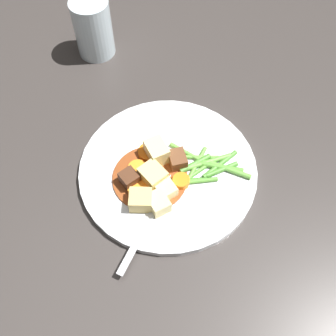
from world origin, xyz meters
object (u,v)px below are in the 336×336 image
Objects in this scene: dinner_plate at (168,170)px; potato_chunk_2 at (153,176)px; meat_chunk_0 at (129,179)px; carrot_slice_3 at (181,181)px; carrot_slice_1 at (151,193)px; potato_chunk_4 at (157,152)px; carrot_slice_0 at (149,153)px; potato_chunk_1 at (166,191)px; potato_chunk_3 at (141,200)px; carrot_slice_2 at (138,190)px; carrot_slice_4 at (138,171)px; potato_chunk_0 at (158,203)px; fork at (150,218)px; meat_chunk_1 at (177,160)px; water_glass at (93,28)px.

dinner_plate is 7.50× the size of potato_chunk_2.
carrot_slice_3 is at bearing 172.62° from meat_chunk_0.
potato_chunk_4 reaches higher than carrot_slice_1.
carrot_slice_0 is 0.08m from carrot_slice_3.
carrot_slice_3 is 0.06m from potato_chunk_4.
potato_chunk_2 is (0.02, -0.03, 0.00)m from potato_chunk_1.
potato_chunk_3 reaches higher than carrot_slice_3.
potato_chunk_4 is at bearing -120.95° from carrot_slice_2.
potato_chunk_3 is at bearing 95.68° from carrot_slice_2.
carrot_slice_4 is 0.04m from potato_chunk_4.
potato_chunk_2 is at bearing 141.43° from carrot_slice_4.
carrot_slice_2 is at bearing -46.21° from potato_chunk_0.
potato_chunk_2 is at bearing -100.62° from fork.
carrot_slice_4 is (0.02, -0.04, -0.00)m from carrot_slice_1.
carrot_slice_0 is at bearing -28.37° from meat_chunk_1.
carrot_slice_1 reaches higher than carrot_slice_0.
carrot_slice_3 is 0.04m from potato_chunk_2.
water_glass is at bearing -72.09° from potato_chunk_4.
carrot_slice_4 is 1.17× the size of meat_chunk_0.
potato_chunk_0 reaches higher than carrot_slice_4.
carrot_slice_2 is 1.20× the size of potato_chunk_1.
potato_chunk_2 is (0.03, 0.02, 0.02)m from dinner_plate.
potato_chunk_2 is 0.04m from potato_chunk_3.
carrot_slice_2 is (0.02, 0.07, 0.00)m from carrot_slice_0.
carrot_slice_4 is at bearing -93.45° from carrot_slice_2.
fork is 0.39m from water_glass.
potato_chunk_1 is at bearing 154.05° from meat_chunk_0.
potato_chunk_2 is at bearing 33.11° from meat_chunk_1.
potato_chunk_3 is 0.22× the size of fork.
potato_chunk_4 is (-0.03, -0.08, 0.00)m from potato_chunk_3.
carrot_slice_3 is 0.07m from potato_chunk_3.
potato_chunk_0 is at bearing 112.70° from carrot_slice_1.
carrot_slice_0 is 0.07m from carrot_slice_1.
carrot_slice_2 is (0.02, -0.01, -0.00)m from carrot_slice_1.
carrot_slice_1 is 0.90× the size of potato_chunk_2.
carrot_slice_0 is 0.87× the size of potato_chunk_4.
carrot_slice_3 is at bearing 121.81° from potato_chunk_4.
carrot_slice_3 reaches higher than dinner_plate.
potato_chunk_4 reaches higher than fork.
potato_chunk_0 is 1.00× the size of potato_chunk_3.
carrot_slice_1 is at bearing 141.56° from meat_chunk_0.
dinner_plate is 0.07m from potato_chunk_0.
carrot_slice_4 is at bearing -67.62° from potato_chunk_0.
potato_chunk_4 is 0.04m from meat_chunk_1.
potato_chunk_4 is 1.49× the size of meat_chunk_0.
potato_chunk_2 is 1.46× the size of meat_chunk_0.
carrot_slice_1 is at bearing 54.73° from dinner_plate.
potato_chunk_0 reaches higher than carrot_slice_1.
potato_chunk_1 is at bearing 32.29° from carrot_slice_3.
carrot_slice_1 reaches higher than dinner_plate.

